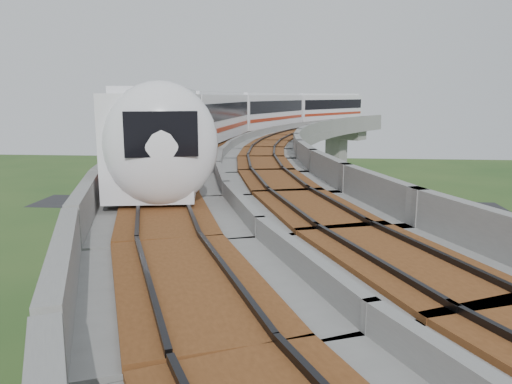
{
  "coord_description": "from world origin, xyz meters",
  "views": [
    {
      "loc": [
        4.51,
        -32.23,
        13.78
      ],
      "look_at": [
        1.65,
        0.05,
        7.5
      ],
      "focal_mm": 35.0,
      "sensor_mm": 36.0,
      "label": 1
    }
  ],
  "objects": [
    {
      "name": "tree_6",
      "position": [
        6.95,
        -10.41,
        1.72
      ],
      "size": [
        2.29,
        2.29,
        2.7
      ],
      "color": "#382314",
      "rests_on": "ground"
    },
    {
      "name": "ground",
      "position": [
        0.0,
        0.0,
        0.0
      ],
      "size": [
        160.0,
        160.0,
        0.0
      ],
      "primitive_type": "plane",
      "color": "#274B1E",
      "rests_on": "ground"
    },
    {
      "name": "asphalt_road",
      "position": [
        0.0,
        30.0,
        0.01
      ],
      "size": [
        60.0,
        8.0,
        0.03
      ],
      "primitive_type": "cube",
      "color": "#232326",
      "rests_on": "ground"
    },
    {
      "name": "tree_5",
      "position": [
        6.05,
        -5.34,
        1.86
      ],
      "size": [
        2.44,
        2.44,
        2.9
      ],
      "color": "#382314",
      "rests_on": "ground"
    },
    {
      "name": "car_red",
      "position": [
        12.98,
        -0.52,
        0.58
      ],
      "size": [
        3.23,
        3.01,
        1.08
      ],
      "primitive_type": "imported",
      "rotation": [
        0.0,
        0.0,
        -0.86
      ],
      "color": "maroon",
      "rests_on": "dirt_lot"
    },
    {
      "name": "tree_1",
      "position": [
        10.11,
        17.7,
        1.86
      ],
      "size": [
        2.41,
        2.41,
        2.88
      ],
      "color": "#382314",
      "rests_on": "ground"
    },
    {
      "name": "fence",
      "position": [
        9.75,
        0.0,
        0.75
      ],
      "size": [
        3.87,
        38.73,
        1.5
      ],
      "color": "#2D382D",
      "rests_on": "ground"
    },
    {
      "name": "metro_train",
      "position": [
        1.36,
        10.96,
        12.31
      ],
      "size": [
        16.92,
        60.25,
        3.64
      ],
      "color": "white",
      "rests_on": "ground"
    },
    {
      "name": "tree_0",
      "position": [
        12.5,
        23.64,
        2.21
      ],
      "size": [
        2.17,
        2.17,
        3.14
      ],
      "color": "#382314",
      "rests_on": "ground"
    },
    {
      "name": "car_dark",
      "position": [
        10.3,
        5.96,
        0.57
      ],
      "size": [
        3.94,
        2.34,
        1.07
      ],
      "primitive_type": "imported",
      "rotation": [
        0.0,
        0.0,
        1.33
      ],
      "color": "black",
      "rests_on": "dirt_lot"
    },
    {
      "name": "tree_3",
      "position": [
        6.57,
        8.04,
        2.1
      ],
      "size": [
        2.25,
        2.25,
        3.07
      ],
      "color": "#382314",
      "rests_on": "ground"
    },
    {
      "name": "tree_4",
      "position": [
        5.78,
        0.29,
        2.54
      ],
      "size": [
        2.92,
        2.92,
        3.78
      ],
      "color": "#382314",
      "rests_on": "ground"
    },
    {
      "name": "tree_2",
      "position": [
        8.15,
        11.44,
        1.94
      ],
      "size": [
        2.12,
        2.12,
        2.85
      ],
      "color": "#382314",
      "rests_on": "ground"
    },
    {
      "name": "viaduct",
      "position": [
        3.84,
        0.0,
        9.05
      ],
      "size": [
        19.58,
        73.98,
        11.4
      ],
      "color": "#99968E",
      "rests_on": "ground"
    },
    {
      "name": "dirt_lot",
      "position": [
        14.0,
        -2.0,
        0.02
      ],
      "size": [
        18.0,
        26.0,
        0.04
      ],
      "primitive_type": "cube",
      "color": "gray",
      "rests_on": "ground"
    }
  ]
}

